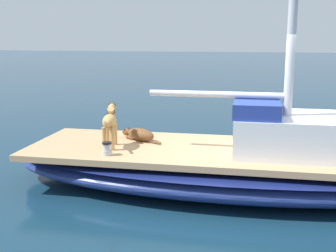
% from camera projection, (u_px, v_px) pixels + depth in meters
% --- Properties ---
extents(ground_plane, '(120.00, 120.00, 0.00)m').
position_uv_depth(ground_plane, '(227.00, 188.00, 7.20)').
color(ground_plane, '#143347').
extents(sailboat_main, '(2.54, 7.25, 0.66)m').
position_uv_depth(sailboat_main, '(227.00, 168.00, 7.13)').
color(sailboat_main, navy).
rests_on(sailboat_main, ground).
extents(cabin_house, '(1.41, 2.23, 0.84)m').
position_uv_depth(cabin_house, '(300.00, 132.00, 6.77)').
color(cabin_house, silver).
rests_on(cabin_house, sailboat_main).
extents(dog_brown, '(0.57, 0.85, 0.22)m').
position_uv_depth(dog_brown, '(139.00, 134.00, 7.65)').
color(dog_brown, brown).
rests_on(dog_brown, sailboat_main).
extents(dog_tan, '(0.93, 0.31, 0.70)m').
position_uv_depth(dog_tan, '(110.00, 122.00, 7.15)').
color(dog_tan, tan).
rests_on(dog_tan, sailboat_main).
extents(deck_winch, '(0.16, 0.16, 0.21)m').
position_uv_depth(deck_winch, '(107.00, 149.00, 6.70)').
color(deck_winch, '#B7B7BC').
rests_on(deck_winch, sailboat_main).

